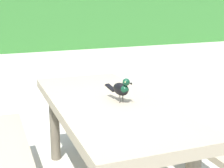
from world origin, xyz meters
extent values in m
cube|color=gray|center=(0.13, 0.10, 0.70)|extent=(0.87, 1.84, 0.07)
cylinder|color=#635B4C|center=(-0.09, 0.82, 0.33)|extent=(0.09, 0.09, 0.67)
cylinder|color=#635B4C|center=(0.44, 0.78, 0.33)|extent=(0.09, 0.09, 0.67)
cube|color=gray|center=(-0.57, 0.14, 0.41)|extent=(0.39, 1.72, 0.05)
cylinder|color=#635B4C|center=(-0.53, 0.78, 0.20)|extent=(0.07, 0.07, 0.39)
cube|color=gray|center=(0.83, 0.06, 0.41)|extent=(0.39, 1.72, 0.05)
cylinder|color=#635B4C|center=(0.87, 0.70, 0.20)|extent=(0.07, 0.07, 0.39)
ellipsoid|color=black|center=(0.20, 0.03, 0.84)|extent=(0.10, 0.16, 0.09)
ellipsoid|color=#0F3823|center=(0.21, -0.01, 0.84)|extent=(0.07, 0.08, 0.06)
sphere|color=#0F3823|center=(0.21, -0.03, 0.90)|extent=(0.05, 0.05, 0.05)
sphere|color=#EAE08C|center=(0.24, -0.03, 0.90)|extent=(0.01, 0.01, 0.01)
sphere|color=#EAE08C|center=(0.20, -0.04, 0.90)|extent=(0.01, 0.01, 0.01)
cone|color=black|center=(0.22, -0.07, 0.90)|extent=(0.02, 0.03, 0.02)
cube|color=black|center=(0.17, 0.15, 0.82)|extent=(0.06, 0.10, 0.04)
cylinder|color=#47423D|center=(0.22, 0.03, 0.77)|extent=(0.01, 0.01, 0.05)
cylinder|color=#47423D|center=(0.19, 0.02, 0.77)|extent=(0.01, 0.01, 0.05)
camera|label=1|loc=(-0.77, -1.96, 1.41)|focal=51.92mm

